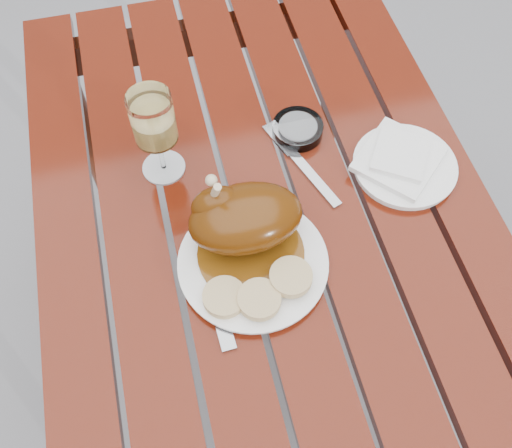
{
  "coord_description": "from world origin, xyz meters",
  "views": [
    {
      "loc": [
        -0.15,
        -0.53,
        1.6
      ],
      "look_at": [
        -0.03,
        -0.05,
        0.78
      ],
      "focal_mm": 40.0,
      "sensor_mm": 36.0,
      "label": 1
    }
  ],
  "objects": [
    {
      "name": "ashtray",
      "position": [
        0.1,
        0.14,
        0.76
      ],
      "size": [
        0.11,
        0.11,
        0.02
      ],
      "primitive_type": "cylinder",
      "rotation": [
        0.0,
        0.0,
        0.2
      ],
      "color": "#B2B7BC",
      "rests_on": "table"
    },
    {
      "name": "roast_duck",
      "position": [
        -0.05,
        -0.06,
        0.82
      ],
      "size": [
        0.19,
        0.19,
        0.14
      ],
      "color": "#61360B",
      "rests_on": "dinner_plate"
    },
    {
      "name": "table",
      "position": [
        0.0,
        0.0,
        0.38
      ],
      "size": [
        0.8,
        1.2,
        0.75
      ],
      "primitive_type": "cube",
      "color": "#631C0B",
      "rests_on": "ground"
    },
    {
      "name": "ground",
      "position": [
        0.0,
        0.0,
        0.0
      ],
      "size": [
        60.0,
        60.0,
        0.0
      ],
      "primitive_type": "plane",
      "color": "slate",
      "rests_on": "ground"
    },
    {
      "name": "bread_dumplings",
      "position": [
        -0.05,
        -0.17,
        0.78
      ],
      "size": [
        0.18,
        0.09,
        0.02
      ],
      "color": "#D3BB81",
      "rests_on": "dinner_plate"
    },
    {
      "name": "fork",
      "position": [
        -0.12,
        -0.15,
        0.75
      ],
      "size": [
        0.03,
        0.19,
        0.01
      ],
      "primitive_type": "cube",
      "rotation": [
        0.0,
        0.0,
        0.04
      ],
      "color": "gray",
      "rests_on": "table"
    },
    {
      "name": "wine_glass",
      "position": [
        -0.16,
        0.12,
        0.84
      ],
      "size": [
        0.1,
        0.1,
        0.19
      ],
      "primitive_type": "cylinder",
      "rotation": [
        0.0,
        0.0,
        -0.3
      ],
      "color": "#E2C466",
      "rests_on": "table"
    },
    {
      "name": "dinner_plate",
      "position": [
        -0.05,
        -0.11,
        0.76
      ],
      "size": [
        0.27,
        0.27,
        0.02
      ],
      "primitive_type": "cylinder",
      "rotation": [
        0.0,
        0.0,
        -0.07
      ],
      "color": "white",
      "rests_on": "table"
    },
    {
      "name": "side_plate",
      "position": [
        0.27,
        0.01,
        0.76
      ],
      "size": [
        0.22,
        0.22,
        0.02
      ],
      "primitive_type": "cylinder",
      "rotation": [
        0.0,
        0.0,
        -0.19
      ],
      "color": "white",
      "rests_on": "table"
    },
    {
      "name": "knife",
      "position": [
        0.09,
        0.05,
        0.75
      ],
      "size": [
        0.08,
        0.19,
        0.01
      ],
      "primitive_type": "cube",
      "rotation": [
        0.0,
        0.0,
        0.33
      ],
      "color": "gray",
      "rests_on": "table"
    },
    {
      "name": "napkin",
      "position": [
        0.26,
        0.02,
        0.77
      ],
      "size": [
        0.19,
        0.19,
        0.01
      ],
      "primitive_type": "cube",
      "rotation": [
        0.0,
        0.0,
        0.73
      ],
      "color": "white",
      "rests_on": "side_plate"
    }
  ]
}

